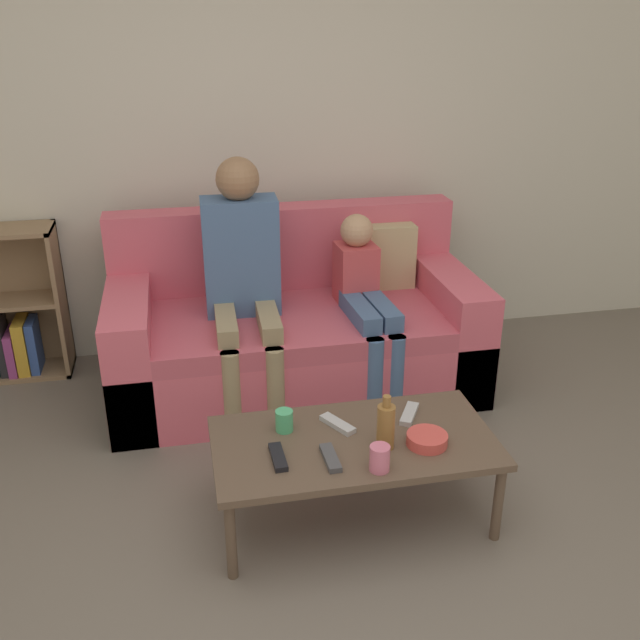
% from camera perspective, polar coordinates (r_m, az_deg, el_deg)
% --- Properties ---
extents(wall_back, '(12.00, 0.06, 2.60)m').
position_cam_1_polar(wall_back, '(4.13, -5.83, 15.04)').
color(wall_back, beige).
rests_on(wall_back, ground_plane).
extents(couch, '(1.92, 0.93, 0.92)m').
position_cam_1_polar(couch, '(3.86, -2.01, -1.01)').
color(couch, '#DB5B70').
rests_on(couch, ground_plane).
extents(coffee_table, '(1.11, 0.58, 0.37)m').
position_cam_1_polar(coffee_table, '(2.85, 2.72, -10.09)').
color(coffee_table, brown).
rests_on(coffee_table, ground_plane).
extents(person_adult, '(0.38, 0.65, 1.26)m').
position_cam_1_polar(person_adult, '(3.59, -6.21, 4.27)').
color(person_adult, '#9E8966').
rests_on(person_adult, ground_plane).
extents(person_child, '(0.24, 0.65, 0.94)m').
position_cam_1_polar(person_child, '(3.69, 3.64, 1.77)').
color(person_child, '#476693').
rests_on(person_child, ground_plane).
extents(cup_near, '(0.08, 0.08, 0.10)m').
position_cam_1_polar(cup_near, '(2.64, 4.80, -10.96)').
color(cup_near, pink).
rests_on(cup_near, coffee_table).
extents(cup_far, '(0.07, 0.07, 0.09)m').
position_cam_1_polar(cup_far, '(2.86, -2.88, -8.05)').
color(cup_far, '#4CB77A').
rests_on(cup_far, coffee_table).
extents(tv_remote_0, '(0.13, 0.17, 0.02)m').
position_cam_1_polar(tv_remote_0, '(2.99, 7.16, -7.47)').
color(tv_remote_0, '#B7B7BC').
rests_on(tv_remote_0, coffee_table).
extents(tv_remote_1, '(0.13, 0.17, 0.02)m').
position_cam_1_polar(tv_remote_1, '(2.90, 1.41, -8.32)').
color(tv_remote_1, '#B7B7BC').
rests_on(tv_remote_1, coffee_table).
extents(tv_remote_2, '(0.05, 0.17, 0.02)m').
position_cam_1_polar(tv_remote_2, '(2.71, 0.84, -10.97)').
color(tv_remote_2, '#47474C').
rests_on(tv_remote_2, coffee_table).
extents(tv_remote_3, '(0.05, 0.17, 0.02)m').
position_cam_1_polar(tv_remote_3, '(2.71, -3.37, -10.89)').
color(tv_remote_3, black).
rests_on(tv_remote_3, coffee_table).
extents(snack_bowl, '(0.16, 0.16, 0.05)m').
position_cam_1_polar(snack_bowl, '(2.82, 8.56, -9.43)').
color(snack_bowl, '#DB4C47').
rests_on(snack_bowl, coffee_table).
extents(bottle, '(0.07, 0.07, 0.22)m').
position_cam_1_polar(bottle, '(2.75, 5.28, -8.43)').
color(bottle, olive).
rests_on(bottle, coffee_table).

